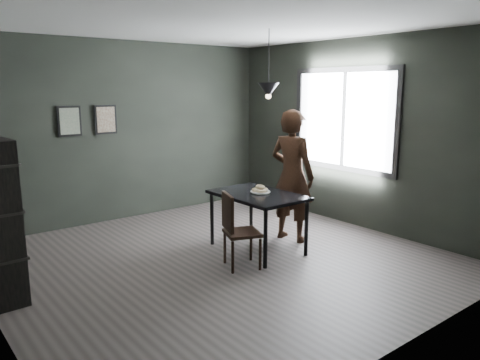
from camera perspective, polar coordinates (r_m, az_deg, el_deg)
ground at (r=5.83m, az=-2.43°, el=-9.69°), size 5.00×5.00×0.00m
back_wall at (r=7.65m, az=-13.64°, el=5.81°), size 5.00×0.10×2.80m
ceiling at (r=5.49m, az=-2.68°, el=18.73°), size 5.00×5.00×0.02m
window_assembly at (r=7.32m, az=12.51°, el=7.20°), size 0.04×1.96×1.56m
cafe_table at (r=5.99m, az=2.18°, el=-2.40°), size 0.80×1.20×0.75m
white_plate at (r=6.01m, az=2.49°, el=-1.52°), size 0.23×0.23×0.01m
donut_pile at (r=6.00m, az=2.49°, el=-1.15°), size 0.20×0.21×0.10m
woman at (r=6.40m, az=6.36°, el=0.52°), size 0.57×0.74×1.80m
wood_chair at (r=5.44m, az=-0.54°, el=-5.60°), size 0.50×0.50×0.89m
pendant_lamp at (r=6.06m, az=3.48°, el=10.92°), size 0.28×0.28×0.86m
framed_print_left at (r=7.27m, az=-20.08°, el=6.76°), size 0.34×0.04×0.44m
framed_print_right at (r=7.46m, az=-16.06°, el=7.10°), size 0.34×0.04×0.44m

